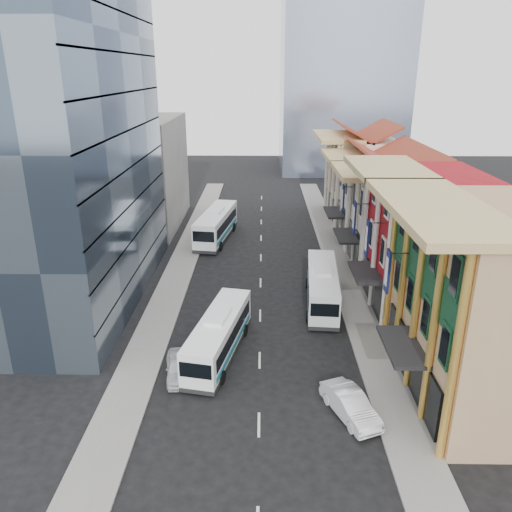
{
  "coord_description": "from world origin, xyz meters",
  "views": [
    {
      "loc": [
        0.15,
        -23.15,
        19.71
      ],
      "look_at": [
        -0.39,
        17.67,
        4.44
      ],
      "focal_mm": 35.0,
      "sensor_mm": 36.0,
      "label": 1
    }
  ],
  "objects_px": {
    "bus_right": "(322,286)",
    "sedan_right": "(350,405)",
    "sedan_left": "(179,367)",
    "bus_left_near": "(219,335)",
    "shophouse_tan": "(484,305)",
    "office_tower": "(56,130)",
    "bus_left_far": "(216,224)"
  },
  "relations": [
    {
      "from": "bus_left_near",
      "to": "sedan_right",
      "type": "bearing_deg",
      "value": -27.23
    },
    {
      "from": "shophouse_tan",
      "to": "sedan_left",
      "type": "bearing_deg",
      "value": 177.28
    },
    {
      "from": "shophouse_tan",
      "to": "bus_right",
      "type": "bearing_deg",
      "value": 124.44
    },
    {
      "from": "bus_right",
      "to": "bus_left_far",
      "type": "bearing_deg",
      "value": 125.87
    },
    {
      "from": "shophouse_tan",
      "to": "office_tower",
      "type": "bearing_deg",
      "value": 155.7
    },
    {
      "from": "office_tower",
      "to": "sedan_left",
      "type": "relative_size",
      "value": 7.01
    },
    {
      "from": "office_tower",
      "to": "bus_left_far",
      "type": "bearing_deg",
      "value": 54.99
    },
    {
      "from": "office_tower",
      "to": "sedan_right",
      "type": "xyz_separation_m",
      "value": [
        22.5,
        -17.1,
        -14.21
      ]
    },
    {
      "from": "sedan_left",
      "to": "bus_left_far",
      "type": "bearing_deg",
      "value": 79.66
    },
    {
      "from": "sedan_left",
      "to": "office_tower",
      "type": "bearing_deg",
      "value": 120.99
    },
    {
      "from": "bus_right",
      "to": "shophouse_tan",
      "type": "bearing_deg",
      "value": -51.09
    },
    {
      "from": "sedan_left",
      "to": "sedan_right",
      "type": "height_order",
      "value": "sedan_right"
    },
    {
      "from": "shophouse_tan",
      "to": "bus_left_far",
      "type": "bearing_deg",
      "value": 122.67
    },
    {
      "from": "office_tower",
      "to": "bus_left_far",
      "type": "height_order",
      "value": "office_tower"
    },
    {
      "from": "office_tower",
      "to": "bus_right",
      "type": "xyz_separation_m",
      "value": [
        22.5,
        -1.6,
        -13.23
      ]
    },
    {
      "from": "sedan_right",
      "to": "shophouse_tan",
      "type": "bearing_deg",
      "value": -2.38
    },
    {
      "from": "shophouse_tan",
      "to": "bus_left_near",
      "type": "relative_size",
      "value": 1.33
    },
    {
      "from": "bus_left_far",
      "to": "bus_left_near",
      "type": "bearing_deg",
      "value": -76.06
    },
    {
      "from": "bus_left_far",
      "to": "office_tower",
      "type": "bearing_deg",
      "value": -116.47
    },
    {
      "from": "bus_left_near",
      "to": "sedan_left",
      "type": "distance_m",
      "value": 3.87
    },
    {
      "from": "office_tower",
      "to": "sedan_left",
      "type": "bearing_deg",
      "value": -48.67
    },
    {
      "from": "bus_left_far",
      "to": "bus_right",
      "type": "height_order",
      "value": "bus_left_far"
    },
    {
      "from": "bus_right",
      "to": "sedan_right",
      "type": "xyz_separation_m",
      "value": [
        0.0,
        -15.5,
        -0.97
      ]
    },
    {
      "from": "office_tower",
      "to": "bus_right",
      "type": "distance_m",
      "value": 26.15
    },
    {
      "from": "sedan_left",
      "to": "shophouse_tan",
      "type": "bearing_deg",
      "value": -13.06
    },
    {
      "from": "bus_left_near",
      "to": "office_tower",
      "type": "bearing_deg",
      "value": 155.21
    },
    {
      "from": "shophouse_tan",
      "to": "office_tower",
      "type": "xyz_separation_m",
      "value": [
        -31.0,
        14.0,
        9.0
      ]
    },
    {
      "from": "office_tower",
      "to": "sedan_right",
      "type": "relative_size",
      "value": 6.25
    },
    {
      "from": "office_tower",
      "to": "sedan_left",
      "type": "height_order",
      "value": "office_tower"
    },
    {
      "from": "bus_left_near",
      "to": "sedan_left",
      "type": "bearing_deg",
      "value": -120.79
    },
    {
      "from": "office_tower",
      "to": "sedan_right",
      "type": "distance_m",
      "value": 31.63
    },
    {
      "from": "bus_left_far",
      "to": "bus_right",
      "type": "bearing_deg",
      "value": -50.05
    }
  ]
}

